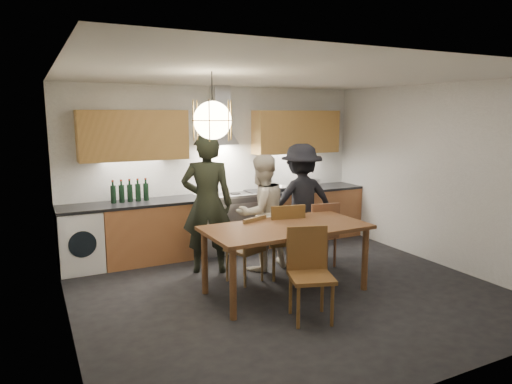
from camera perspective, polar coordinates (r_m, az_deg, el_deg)
name	(u,v)px	position (r m, az deg, el deg)	size (l,w,h in m)	color
ground	(287,290)	(5.81, 3.96, -12.17)	(5.00, 5.00, 0.00)	black
room_shell	(289,153)	(5.41, 4.17, 4.84)	(5.02, 4.52, 2.61)	white
counter_run	(227,222)	(7.35, -3.61, -3.77)	(5.00, 0.62, 0.90)	#BE7949
range_stove	(226,223)	(7.34, -3.76, -3.86)	(0.90, 0.60, 0.92)	silver
wall_fixtures	(222,133)	(7.25, -4.26, 7.40)	(4.30, 0.54, 1.10)	tan
pendant_lamp	(212,120)	(4.86, -5.46, 8.91)	(0.43, 0.43, 0.70)	black
dining_table	(286,234)	(5.55, 3.77, -5.20)	(2.00, 1.03, 0.83)	brown
chair_back_left	(249,245)	(5.89, -0.86, -6.62)	(0.52, 0.52, 0.89)	brown
chair_back_mid	(285,236)	(6.06, 3.64, -5.49)	(0.53, 0.53, 1.01)	brown
chair_back_right	(322,230)	(6.57, 8.23, -4.71)	(0.49, 0.49, 0.94)	brown
chair_front	(309,267)	(4.96, 6.66, -9.24)	(0.56, 0.56, 0.98)	brown
person_left	(207,204)	(6.24, -6.12, -1.49)	(0.70, 0.46, 1.92)	black
person_mid	(261,213)	(6.35, 0.67, -2.60)	(0.79, 0.61, 1.62)	beige
person_right	(301,201)	(6.96, 5.64, -1.09)	(1.12, 0.64, 1.73)	black
mixing_bowl	(281,188)	(7.64, 3.20, 0.47)	(0.29, 0.29, 0.07)	#B7B6BA
stock_pot	(315,183)	(8.10, 7.37, 1.11)	(0.18, 0.18, 0.12)	#B3B3B6
wine_bottles	(130,191)	(6.87, -15.50, 0.17)	(0.55, 0.08, 0.33)	black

